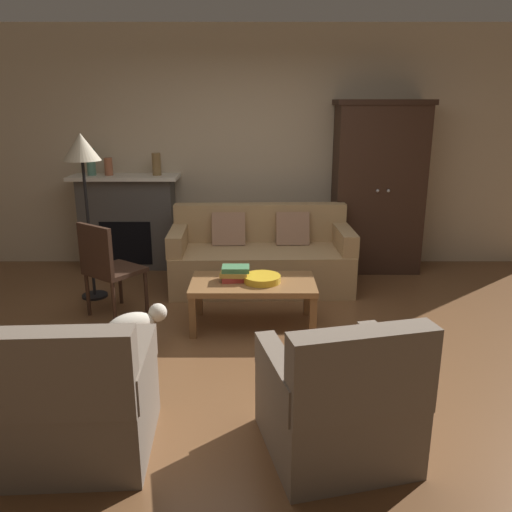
{
  "coord_description": "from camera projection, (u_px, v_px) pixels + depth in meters",
  "views": [
    {
      "loc": [
        -0.01,
        -3.81,
        1.94
      ],
      "look_at": [
        -0.0,
        0.88,
        0.55
      ],
      "focal_mm": 36.56,
      "sensor_mm": 36.0,
      "label": 1
    }
  ],
  "objects": [
    {
      "name": "mantel_vase_terracotta",
      "position": [
        107.0,
        167.0,
        6.04
      ],
      "size": [
        0.1,
        0.1,
        0.2
      ],
      "primitive_type": "cylinder",
      "color": "#A86042",
      "rests_on": "fireplace"
    },
    {
      "name": "dog",
      "position": [
        133.0,
        326.0,
        4.1
      ],
      "size": [
        0.49,
        0.42,
        0.39
      ],
      "color": "beige",
      "rests_on": "ground"
    },
    {
      "name": "mantel_vase_bronze",
      "position": [
        155.0,
        164.0,
        6.04
      ],
      "size": [
        0.1,
        0.1,
        0.26
      ],
      "primitive_type": "cylinder",
      "color": "olive",
      "rests_on": "fireplace"
    },
    {
      "name": "fruit_bowl",
      "position": [
        261.0,
        279.0,
        4.57
      ],
      "size": [
        0.33,
        0.33,
        0.06
      ],
      "primitive_type": "cylinder",
      "color": "gold",
      "rests_on": "coffee_table"
    },
    {
      "name": "couch",
      "position": [
        260.0,
        258.0,
        5.64
      ],
      "size": [
        1.94,
        0.91,
        0.86
      ],
      "color": "tan",
      "rests_on": "ground"
    },
    {
      "name": "ground_plane",
      "position": [
        257.0,
        352.0,
        4.21
      ],
      "size": [
        9.6,
        9.6,
        0.0
      ],
      "primitive_type": "plane",
      "color": "brown"
    },
    {
      "name": "armchair_near_right",
      "position": [
        338.0,
        404.0,
        2.91
      ],
      "size": [
        0.92,
        0.93,
        0.88
      ],
      "color": "#756656",
      "rests_on": "ground"
    },
    {
      "name": "armchair_near_left",
      "position": [
        78.0,
        405.0,
        2.91
      ],
      "size": [
        0.82,
        0.81,
        0.88
      ],
      "color": "#756656",
      "rests_on": "ground"
    },
    {
      "name": "armoire",
      "position": [
        376.0,
        187.0,
        6.06
      ],
      "size": [
        1.06,
        0.57,
        1.97
      ],
      "color": "#382319",
      "rests_on": "ground"
    },
    {
      "name": "coffee_table",
      "position": [
        252.0,
        287.0,
        4.61
      ],
      "size": [
        1.1,
        0.6,
        0.42
      ],
      "color": "olive",
      "rests_on": "ground"
    },
    {
      "name": "mantel_vase_jade",
      "position": [
        90.0,
        162.0,
        6.03
      ],
      "size": [
        0.1,
        0.1,
        0.31
      ],
      "primitive_type": "cylinder",
      "color": "slate",
      "rests_on": "fireplace"
    },
    {
      "name": "floor_lamp",
      "position": [
        81.0,
        157.0,
        5.0
      ],
      "size": [
        0.36,
        0.36,
        1.66
      ],
      "color": "black",
      "rests_on": "ground"
    },
    {
      "name": "fireplace",
      "position": [
        127.0,
        221.0,
        6.25
      ],
      "size": [
        1.26,
        0.48,
        1.12
      ],
      "color": "#4C4947",
      "rests_on": "ground"
    },
    {
      "name": "back_wall",
      "position": [
        256.0,
        149.0,
        6.26
      ],
      "size": [
        7.2,
        0.1,
        2.8
      ],
      "primitive_type": "cube",
      "color": "beige",
      "rests_on": "ground"
    },
    {
      "name": "side_chair_wooden",
      "position": [
        106.0,
        265.0,
        4.76
      ],
      "size": [
        0.62,
        0.62,
        0.9
      ],
      "color": "#382319",
      "rests_on": "ground"
    },
    {
      "name": "book_stack",
      "position": [
        234.0,
        273.0,
        4.6
      ],
      "size": [
        0.26,
        0.19,
        0.13
      ],
      "color": "#B73833",
      "rests_on": "coffee_table"
    }
  ]
}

